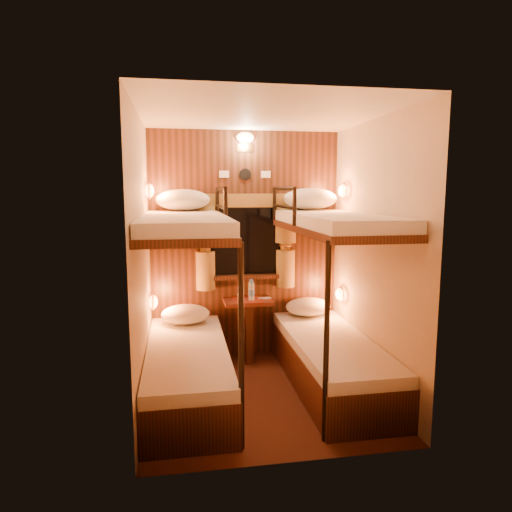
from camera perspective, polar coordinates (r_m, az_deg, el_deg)
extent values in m
plane|color=#3C1A10|center=(4.22, 0.80, -16.80)|extent=(2.10, 2.10, 0.00)
plane|color=silver|center=(3.87, 0.87, 17.35)|extent=(2.10, 2.10, 0.00)
plane|color=#C6B293|center=(4.90, -1.40, 1.35)|extent=(2.40, 0.00, 2.40)
plane|color=#C6B293|center=(2.86, 4.67, -3.61)|extent=(2.40, 0.00, 2.40)
plane|color=#C6B293|center=(3.82, -14.09, -0.84)|extent=(0.00, 2.40, 2.40)
plane|color=#C6B293|center=(4.17, 14.49, -0.11)|extent=(0.00, 2.40, 2.40)
cube|color=black|center=(4.88, -1.37, 1.33)|extent=(2.00, 0.03, 2.40)
cube|color=black|center=(4.15, -8.53, -14.67)|extent=(0.70, 1.90, 0.35)
cube|color=silver|center=(4.07, -8.60, -11.75)|extent=(0.68, 1.88, 0.10)
cube|color=black|center=(3.85, -8.93, 3.12)|extent=(0.70, 1.90, 0.06)
cube|color=silver|center=(3.84, -8.96, 4.31)|extent=(0.68, 1.88, 0.10)
cylinder|color=black|center=(3.14, -1.87, -11.50)|extent=(0.04, 0.04, 1.45)
cylinder|color=black|center=(4.73, -4.86, 6.43)|extent=(0.04, 0.04, 0.32)
cylinder|color=black|center=(3.88, -3.80, 6.06)|extent=(0.04, 0.04, 0.32)
cylinder|color=black|center=(4.30, -4.41, 8.39)|extent=(0.04, 0.85, 0.04)
cylinder|color=black|center=(4.31, -4.38, 6.13)|extent=(0.03, 0.85, 0.03)
cube|color=black|center=(4.37, 9.29, -13.53)|extent=(0.70, 1.90, 0.35)
cube|color=silver|center=(4.29, 9.36, -10.73)|extent=(0.68, 1.88, 0.10)
cube|color=black|center=(4.07, 9.70, 3.39)|extent=(0.70, 1.90, 0.06)
cube|color=silver|center=(4.07, 9.73, 4.51)|extent=(0.68, 1.88, 0.10)
cylinder|color=black|center=(3.27, 8.79, -10.78)|extent=(0.04, 0.04, 1.45)
cylinder|color=black|center=(4.82, 2.31, 6.49)|extent=(0.04, 0.04, 0.32)
cylinder|color=black|center=(3.99, 4.85, 6.11)|extent=(0.04, 0.04, 0.32)
cylinder|color=black|center=(4.40, 3.48, 8.40)|extent=(0.04, 0.85, 0.04)
cylinder|color=black|center=(4.40, 3.46, 6.19)|extent=(0.03, 0.85, 0.03)
cube|color=black|center=(4.86, -1.34, 1.89)|extent=(0.98, 0.02, 0.78)
cube|color=black|center=(4.85, -1.32, 1.88)|extent=(0.90, 0.01, 0.70)
cube|color=black|center=(4.87, -1.25, -2.62)|extent=(1.00, 0.12, 0.04)
cube|color=olive|center=(4.79, -1.30, 6.96)|extent=(1.10, 0.06, 0.14)
cylinder|color=olive|center=(4.75, -6.42, 3.88)|extent=(0.22, 0.22, 0.40)
cylinder|color=olive|center=(4.77, -6.37, 1.13)|extent=(0.11, 0.11, 0.12)
cylinder|color=olive|center=(4.81, -6.33, -1.83)|extent=(0.20, 0.20, 0.40)
torus|color=#BC8037|center=(4.77, -6.37, 1.13)|extent=(0.14, 0.14, 0.02)
cylinder|color=olive|center=(4.88, 3.75, 4.02)|extent=(0.22, 0.22, 0.40)
cylinder|color=olive|center=(4.90, 3.72, 1.34)|extent=(0.11, 0.11, 0.12)
cylinder|color=olive|center=(4.93, 3.70, -1.54)|extent=(0.20, 0.20, 0.40)
torus|color=#BC8037|center=(4.90, 3.72, 1.34)|extent=(0.14, 0.14, 0.02)
cylinder|color=black|center=(4.83, -1.37, 10.17)|extent=(0.12, 0.02, 0.12)
cube|color=silver|center=(4.80, -4.01, 10.17)|extent=(0.10, 0.01, 0.07)
cube|color=silver|center=(4.87, 1.24, 10.16)|extent=(0.10, 0.01, 0.07)
cube|color=#BC8037|center=(4.85, -1.38, 13.36)|extent=(0.18, 0.01, 0.08)
ellipsoid|color=#FFCC8C|center=(4.84, -1.35, 14.57)|extent=(0.18, 0.09, 0.11)
ellipsoid|color=orange|center=(4.60, -12.72, -5.64)|extent=(0.08, 0.20, 0.13)
torus|color=#BC8037|center=(4.60, -12.72, -5.64)|extent=(0.02, 0.17, 0.17)
ellipsoid|color=orange|center=(4.47, -13.16, 7.94)|extent=(0.08, 0.20, 0.13)
torus|color=#BC8037|center=(4.47, -13.16, 7.94)|extent=(0.02, 0.17, 0.17)
ellipsoid|color=orange|center=(4.88, 10.49, -4.77)|extent=(0.08, 0.20, 0.13)
torus|color=#BC8037|center=(4.88, 10.49, -4.77)|extent=(0.02, 0.17, 0.17)
ellipsoid|color=orange|center=(4.76, 10.83, 8.01)|extent=(0.08, 0.20, 0.13)
torus|color=#BC8037|center=(4.76, 10.83, 8.01)|extent=(0.02, 0.17, 0.17)
cube|color=#541713|center=(4.80, -1.03, -5.70)|extent=(0.50, 0.34, 0.04)
cube|color=black|center=(4.89, -1.02, -9.40)|extent=(0.08, 0.30, 0.61)
cube|color=maroon|center=(4.80, -1.03, -5.44)|extent=(0.30, 0.34, 0.01)
cylinder|color=#99BFE5|center=(4.75, -0.57, -4.49)|extent=(0.06, 0.06, 0.18)
cylinder|color=#4577D1|center=(4.75, -0.57, -4.59)|extent=(0.06, 0.06, 0.06)
cylinder|color=#4577D1|center=(4.72, -0.58, -3.19)|extent=(0.03, 0.03, 0.03)
cylinder|color=#99BFE5|center=(4.84, -0.60, -4.28)|extent=(0.06, 0.06, 0.18)
cylinder|color=#4577D1|center=(4.84, -0.60, -4.38)|extent=(0.06, 0.06, 0.06)
cylinder|color=#4577D1|center=(4.82, -0.60, -3.04)|extent=(0.03, 0.03, 0.03)
cube|color=silver|center=(4.87, 1.36, -5.24)|extent=(0.10, 0.09, 0.01)
cube|color=silver|center=(4.84, 0.78, -5.30)|extent=(0.08, 0.07, 0.01)
ellipsoid|color=silver|center=(4.67, -8.80, -7.19)|extent=(0.49, 0.35, 0.19)
ellipsoid|color=silver|center=(4.94, 6.54, -6.30)|extent=(0.48, 0.35, 0.19)
ellipsoid|color=silver|center=(4.58, -9.13, 6.95)|extent=(0.53, 0.38, 0.21)
ellipsoid|color=silver|center=(4.78, 6.78, 7.12)|extent=(0.56, 0.40, 0.22)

